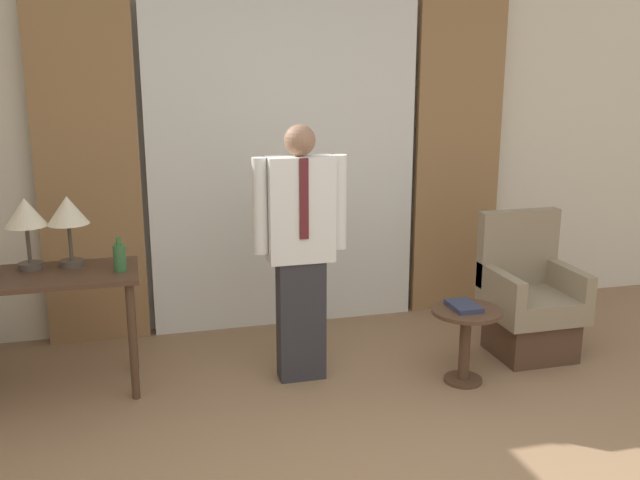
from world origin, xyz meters
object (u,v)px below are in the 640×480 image
Objects in this scene: person at (301,245)px; book at (464,306)px; bottle_by_lamp at (120,257)px; desk at (52,294)px; side_table at (465,333)px; table_lamp_left at (26,216)px; table_lamp_right at (68,214)px; armchair at (529,304)px.

person is 6.80× the size of book.
desk is at bearing 172.85° from bottle_by_lamp.
side_table is 0.17m from book.
book is (2.09, -0.45, -0.35)m from bottle_by_lamp.
side_table is (2.63, -0.66, -0.77)m from table_lamp_left.
person reaches higher than book.
table_lamp_right is at bearing 48.07° from desk.
desk is 1.55m from person.
table_lamp_left is 0.24m from table_lamp_right.
table_lamp_left is 0.62m from bottle_by_lamp.
table_lamp_left reaches higher than bottle_by_lamp.
side_table is at bearing -12.70° from bottle_by_lamp.
person reaches higher than bottle_by_lamp.
bottle_by_lamp is at bearing 173.07° from person.
person is 1.73m from armchair.
table_lamp_right is at bearing 147.37° from bottle_by_lamp.
table_lamp_left is 2.76m from book.
table_lamp_left is at bearing 131.93° from desk.
side_table is (2.51, -0.52, -0.30)m from desk.
table_lamp_left and table_lamp_right have the same top height.
side_table is 2.04× the size of book.
person is (1.51, -0.19, 0.26)m from desk.
desk is 4.91× the size of bottle_by_lamp.
person is 1.66× the size of armchair.
person reaches higher than table_lamp_left.
book is (2.62, -0.64, -0.59)m from table_lamp_left.
table_lamp_left is 1.00× the size of table_lamp_right.
armchair is 4.10× the size of book.
desk is at bearing -131.93° from table_lamp_right.
bottle_by_lamp is (0.41, -0.05, 0.22)m from desk.
armchair reaches higher than bottle_by_lamp.
desk is at bearing 168.66° from book.
armchair is at bearing -3.09° from bottle_by_lamp.
table_lamp_right is 1.44m from person.
bottle_by_lamp reaches higher than side_table.
book is at bearing -17.74° from person.
bottle_by_lamp is at bearing 167.30° from side_table.
person is (1.39, -0.32, -0.21)m from table_lamp_right.
armchair is at bearing -5.84° from table_lamp_left.
book is at bearing -155.28° from armchair.
armchair is (2.74, -0.15, -0.50)m from bottle_by_lamp.
desk is 2.55m from book.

